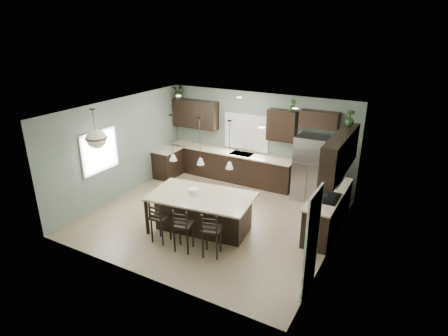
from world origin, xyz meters
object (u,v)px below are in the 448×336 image
bar_stool_left (161,222)px  plant_back_left (179,91)px  bar_stool_right (212,234)px  serving_dish (194,191)px  bar_stool_center (183,229)px  refrigerator (311,168)px  kitchen_island (202,213)px

bar_stool_left → plant_back_left: plant_back_left is taller
bar_stool_left → bar_stool_right: (1.29, 0.09, 0.02)m
serving_dish → bar_stool_center: serving_dish is taller
bar_stool_left → refrigerator: bearing=58.4°
bar_stool_right → plant_back_left: plant_back_left is taller
refrigerator → kitchen_island: bearing=-120.2°
serving_dish → bar_stool_right: 1.29m
bar_stool_center → bar_stool_right: (0.64, 0.12, 0.00)m
kitchen_island → serving_dish: bearing=-180.0°
bar_stool_center → bar_stool_left: bearing=164.3°
plant_back_left → serving_dish: bearing=-51.1°
plant_back_left → bar_stool_left: bearing=-61.0°
plant_back_left → refrigerator: bearing=-3.1°
kitchen_island → bar_stool_left: bearing=-130.0°
bar_stool_right → plant_back_left: bearing=116.3°
serving_dish → bar_stool_left: 1.03m
bar_stool_right → plant_back_left: size_ratio=2.20×
serving_dish → bar_stool_right: (0.94, -0.75, -0.47)m
kitchen_island → bar_stool_right: bar_stool_right is taller
refrigerator → kitchen_island: 3.48m
bar_stool_left → bar_stool_center: bearing=-4.3°
kitchen_island → plant_back_left: 4.82m
refrigerator → serving_dish: bearing=-122.8°
bar_stool_center → bar_stool_right: bearing=-1.2°
bar_stool_right → plant_back_left: (-3.57, 4.01, 2.11)m
bar_stool_left → bar_stool_center: size_ratio=0.97×
refrigerator → bar_stool_center: 4.24m
bar_stool_center → kitchen_island: bearing=83.9°
bar_stool_right → serving_dish: bearing=125.9°
refrigerator → kitchen_island: (-1.74, -2.98, -0.46)m
bar_stool_center → plant_back_left: bearing=113.1°
plant_back_left → bar_stool_right: bearing=-48.3°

